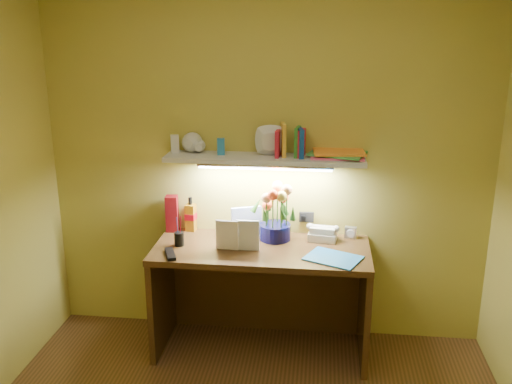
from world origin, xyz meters
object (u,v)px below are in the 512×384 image
desk (261,300)px  whisky_bottle (191,214)px  flower_bouquet (275,213)px  desk_clock (351,232)px  telephone (323,232)px

desk → whisky_bottle: 0.76m
flower_bouquet → desk_clock: size_ratio=4.72×
desk → telephone: (0.39, 0.18, 0.43)m
desk → flower_bouquet: bearing=64.8°
telephone → whisky_bottle: whisky_bottle is taller
telephone → desk_clock: size_ratio=2.34×
desk_clock → whisky_bottle: bearing=-172.1°
telephone → desk_clock: bearing=25.8°
flower_bouquet → whisky_bottle: 0.61m
flower_bouquet → whisky_bottle: (-0.60, 0.09, -0.06)m
telephone → flower_bouquet: bearing=-168.7°
desk → whisky_bottle: bearing=154.1°
desk → whisky_bottle: size_ratio=5.76×
flower_bouquet → telephone: (0.32, 0.02, -0.13)m
desk → desk_clock: size_ratio=17.96×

